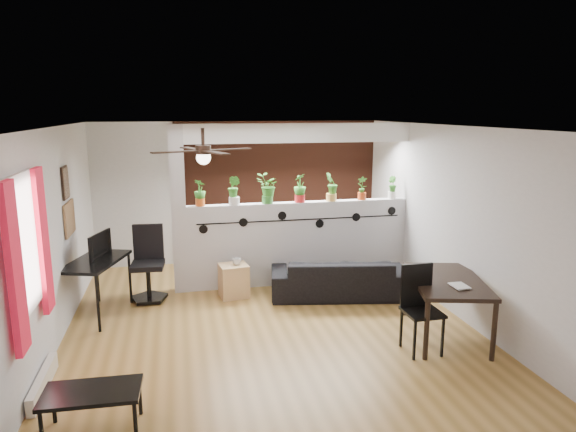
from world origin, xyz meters
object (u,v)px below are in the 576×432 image
Objects in this scene: cup at (237,261)px; computer_desk at (96,265)px; potted_plant_0 at (200,192)px; sofa at (339,278)px; potted_plant_4 at (331,186)px; office_chair at (148,268)px; potted_plant_2 at (267,188)px; potted_plant_6 at (392,187)px; potted_plant_5 at (362,187)px; dining_table at (447,285)px; potted_plant_1 at (234,189)px; ceiling_fan at (203,153)px; folding_chair at (419,300)px; potted_plant_3 at (300,187)px; cube_shelf at (234,281)px; coffee_table at (92,395)px.

computer_desk is at bearing -170.25° from cup.
potted_plant_0 is 2.50m from sofa.
potted_plant_4 is 3.13m from office_chair.
potted_plant_6 is at bearing 0.00° from potted_plant_2.
potted_plant_0 is 3.16m from potted_plant_6.
potted_plant_5 is 2.40m from cup.
potted_plant_5 is 2.56m from dining_table.
potted_plant_2 is at bearing 0.00° from potted_plant_1.
dining_table is at bearing 128.33° from sofa.
computer_desk is (-1.45, 1.03, -1.59)m from ceiling_fan.
folding_chair is (0.29, -2.63, -0.99)m from potted_plant_4.
dining_table is 1.50× the size of folding_chair.
potted_plant_0 is 0.87× the size of potted_plant_2.
cube_shelf is at bearing -159.15° from potted_plant_3.
potted_plant_0 reaches higher than coffee_table.
cup is (-2.67, -0.43, -0.99)m from potted_plant_6.
potted_plant_6 is 0.44× the size of coffee_table.
potted_plant_5 is (2.65, 1.80, -0.76)m from ceiling_fan.
potted_plant_4 is at bearing 7.18° from cube_shelf.
ceiling_fan reaches higher than office_chair.
dining_table is (2.36, -2.39, -0.92)m from potted_plant_1.
potted_plant_4 is (1.05, 0.00, -0.01)m from potted_plant_2.
potted_plant_1 is at bearing -0.00° from potted_plant_0.
potted_plant_4 is 1.96m from cup.
dining_table is at bearing -46.05° from cube_shelf.
potted_plant_3 is 0.44× the size of folding_chair.
ceiling_fan reaches higher than dining_table.
potted_plant_0 reaches higher than office_chair.
potted_plant_4 is (0.53, -0.00, 0.00)m from potted_plant_3.
dining_table is (0.87, -1.65, 0.39)m from sofa.
folding_chair is (3.87, -1.86, -0.12)m from computer_desk.
folding_chair is at bearing -62.98° from potted_plant_2.
potted_plant_3 is at bearing 180.00° from potted_plant_5.
potted_plant_4 is at bearing 180.00° from potted_plant_5.
potted_plant_0 is 1.09× the size of potted_plant_6.
cup is (-1.61, -0.43, -1.04)m from potted_plant_4.
potted_plant_4 is at bearing -0.00° from potted_plant_0.
potted_plant_1 is 1.12m from cup.
dining_table is at bearing -83.95° from potted_plant_5.
dining_table is 1.80× the size of coffee_table.
office_chair is at bearing -173.47° from potted_plant_3.
potted_plant_0 is at bearing -9.43° from sofa.
coffee_table is (-1.15, -3.52, -1.22)m from potted_plant_0.
potted_plant_3 is at bearing 118.71° from dining_table.
cube_shelf reaches higher than coffee_table.
sofa is at bearing 117.74° from dining_table.
sofa is 3.86× the size of cube_shelf.
office_chair is (0.66, 0.50, -0.24)m from computer_desk.
computer_desk is 1.20× the size of folding_chair.
potted_plant_2 is at bearing 27.99° from cube_shelf.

